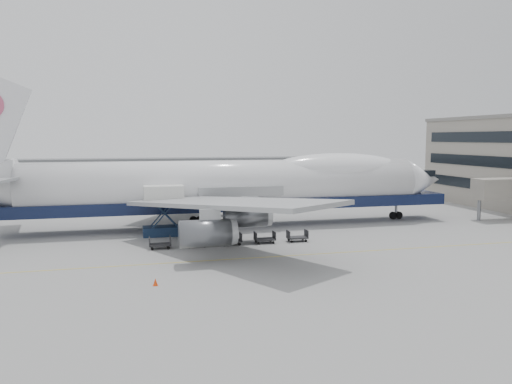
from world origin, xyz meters
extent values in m
plane|color=gray|center=(0.00, 0.00, 0.00)|extent=(260.00, 260.00, 0.00)
cube|color=gold|center=(0.00, -6.00, 0.01)|extent=(60.00, 0.15, 0.01)
cube|color=gray|center=(40.00, 8.00, 4.50)|extent=(9.00, 3.00, 3.00)
cylinder|color=slate|center=(36.00, 8.00, 1.50)|extent=(0.50, 0.50, 3.00)
cube|color=slate|center=(-10.00, 70.00, 3.50)|extent=(110.00, 8.00, 7.00)
cylinder|color=white|center=(0.00, 12.00, 5.70)|extent=(52.00, 6.40, 6.40)
cube|color=#0F1838|center=(1.00, 12.00, 3.14)|extent=(60.00, 5.76, 1.50)
cone|color=white|center=(29.00, 12.00, 5.70)|extent=(6.00, 6.40, 6.40)
ellipsoid|color=white|center=(15.60, 12.00, 7.46)|extent=(20.67, 5.78, 4.56)
cube|color=#9EA0A3|center=(-3.00, -2.28, 5.10)|extent=(20.35, 26.74, 2.26)
cube|color=#9EA0A3|center=(-3.00, 26.28, 5.10)|extent=(20.35, 26.74, 2.26)
cylinder|color=#595B60|center=(-6.00, 31.00, 2.90)|extent=(4.80, 2.60, 2.60)
cylinder|color=#595B60|center=(0.00, 22.00, 2.90)|extent=(4.80, 2.60, 2.60)
cylinder|color=#595B60|center=(0.00, 2.00, 2.90)|extent=(4.80, 2.60, 2.60)
cylinder|color=#595B60|center=(-6.00, -7.00, 2.90)|extent=(4.80, 2.60, 2.60)
cylinder|color=slate|center=(25.00, 12.00, 1.25)|extent=(0.36, 0.36, 2.50)
cylinder|color=black|center=(25.00, 12.00, 0.55)|extent=(1.10, 0.45, 1.10)
cylinder|color=slate|center=(-3.00, 9.00, 1.25)|extent=(0.36, 0.36, 2.50)
cylinder|color=black|center=(-3.00, 9.00, 0.55)|extent=(1.10, 0.45, 1.10)
cylinder|color=slate|center=(-3.00, 15.00, 1.25)|extent=(0.36, 0.36, 2.50)
cylinder|color=black|center=(-3.00, 15.00, 0.55)|extent=(1.10, 0.45, 1.10)
cube|color=#182A48|center=(-8.79, 7.83, 0.57)|extent=(5.14, 2.48, 1.13)
cube|color=silver|center=(-8.79, 7.83, 5.00)|extent=(4.73, 2.68, 2.26)
cube|color=#182A48|center=(-8.79, 6.70, 2.80)|extent=(3.66, 0.13, 4.05)
cube|color=#182A48|center=(-8.79, 8.96, 2.80)|extent=(3.66, 0.13, 4.05)
cube|color=slate|center=(-8.79, 9.47, 5.00)|extent=(2.47, 1.24, 0.15)
cylinder|color=black|center=(-10.64, 6.80, 0.46)|extent=(0.92, 0.36, 0.92)
cylinder|color=black|center=(-10.64, 8.85, 0.46)|extent=(0.92, 0.36, 0.92)
cylinder|color=black|center=(-6.94, 6.80, 0.46)|extent=(0.92, 0.36, 0.92)
cylinder|color=black|center=(-6.94, 8.85, 0.46)|extent=(0.92, 0.36, 0.92)
cone|color=#E53D0C|center=(-10.95, -13.07, 0.30)|extent=(0.39, 0.39, 0.60)
cube|color=#E53D0C|center=(-10.95, -13.07, 0.02)|extent=(0.41, 0.41, 0.03)
cube|color=#2D2D30|center=(-9.77, 0.48, 0.45)|extent=(2.30, 1.35, 0.18)
cube|color=#2D2D30|center=(-10.87, 0.48, 0.85)|extent=(0.08, 1.35, 0.90)
cube|color=#2D2D30|center=(-8.67, 0.48, 0.85)|extent=(0.08, 1.35, 0.90)
cylinder|color=black|center=(-10.62, -0.07, 0.15)|extent=(0.30, 0.12, 0.30)
cylinder|color=black|center=(-10.62, 1.03, 0.15)|extent=(0.30, 0.12, 0.30)
cylinder|color=black|center=(-8.92, -0.07, 0.15)|extent=(0.30, 0.12, 0.30)
cylinder|color=black|center=(-8.92, 1.03, 0.15)|extent=(0.30, 0.12, 0.30)
cube|color=#2D2D30|center=(-5.88, 0.48, 0.45)|extent=(2.30, 1.35, 0.18)
cube|color=#2D2D30|center=(-6.98, 0.48, 0.85)|extent=(0.08, 1.35, 0.90)
cube|color=#2D2D30|center=(-4.78, 0.48, 0.85)|extent=(0.08, 1.35, 0.90)
cylinder|color=black|center=(-6.73, -0.07, 0.15)|extent=(0.30, 0.12, 0.30)
cylinder|color=black|center=(-6.73, 1.03, 0.15)|extent=(0.30, 0.12, 0.30)
cylinder|color=black|center=(-5.03, -0.07, 0.15)|extent=(0.30, 0.12, 0.30)
cylinder|color=black|center=(-5.03, 1.03, 0.15)|extent=(0.30, 0.12, 0.30)
cube|color=#2D2D30|center=(-2.00, 0.48, 0.45)|extent=(2.30, 1.35, 0.18)
cube|color=#2D2D30|center=(-3.10, 0.48, 0.85)|extent=(0.08, 1.35, 0.90)
cube|color=#2D2D30|center=(-0.90, 0.48, 0.85)|extent=(0.08, 1.35, 0.90)
cylinder|color=black|center=(-2.85, -0.07, 0.15)|extent=(0.30, 0.12, 0.30)
cylinder|color=black|center=(-2.85, 1.03, 0.15)|extent=(0.30, 0.12, 0.30)
cylinder|color=black|center=(-1.15, -0.07, 0.15)|extent=(0.30, 0.12, 0.30)
cylinder|color=black|center=(-1.15, 1.03, 0.15)|extent=(0.30, 0.12, 0.30)
cube|color=#2D2D30|center=(1.89, 0.48, 0.45)|extent=(2.30, 1.35, 0.18)
cube|color=#2D2D30|center=(0.79, 0.48, 0.85)|extent=(0.08, 1.35, 0.90)
cube|color=#2D2D30|center=(2.99, 0.48, 0.85)|extent=(0.08, 1.35, 0.90)
cylinder|color=black|center=(1.04, -0.07, 0.15)|extent=(0.30, 0.12, 0.30)
cylinder|color=black|center=(1.04, 1.03, 0.15)|extent=(0.30, 0.12, 0.30)
cylinder|color=black|center=(2.74, -0.07, 0.15)|extent=(0.30, 0.12, 0.30)
cylinder|color=black|center=(2.74, 1.03, 0.15)|extent=(0.30, 0.12, 0.30)
cube|color=#2D2D30|center=(5.78, 0.48, 0.45)|extent=(2.30, 1.35, 0.18)
cube|color=#2D2D30|center=(4.68, 0.48, 0.85)|extent=(0.08, 1.35, 0.90)
cube|color=#2D2D30|center=(6.88, 0.48, 0.85)|extent=(0.08, 1.35, 0.90)
cylinder|color=black|center=(4.93, -0.07, 0.15)|extent=(0.30, 0.12, 0.30)
cylinder|color=black|center=(4.93, 1.03, 0.15)|extent=(0.30, 0.12, 0.30)
cylinder|color=black|center=(6.63, -0.07, 0.15)|extent=(0.30, 0.12, 0.30)
cylinder|color=black|center=(6.63, 1.03, 0.15)|extent=(0.30, 0.12, 0.30)
camera|label=1|loc=(-12.75, -52.99, 11.84)|focal=35.00mm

